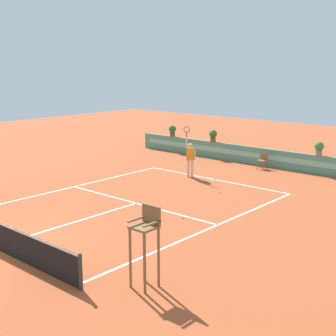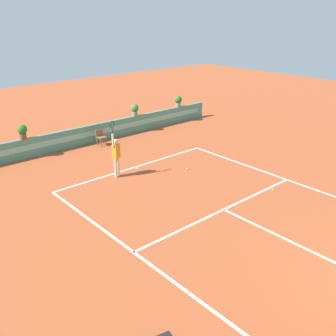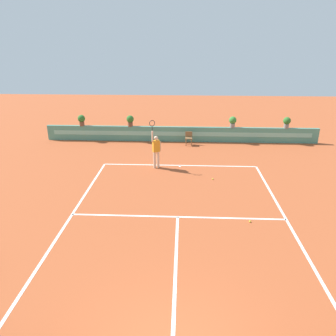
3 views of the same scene
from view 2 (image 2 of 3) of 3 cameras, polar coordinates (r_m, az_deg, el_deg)
The scene contains 10 objects.
ground_plane at distance 14.16m, azimuth 9.48°, elevation -6.68°, with size 60.00×60.00×0.00m, color #A84C28.
court_lines at distance 14.56m, azimuth 7.31°, elevation -5.67°, with size 8.32×11.94×0.01m.
back_wall_barrier at distance 21.48m, azimuth -12.16°, elevation 4.78°, with size 18.00×0.21×1.00m.
ball_kid_chair at distance 21.13m, azimuth -9.94°, elevation 4.59°, with size 0.44×0.44×0.85m.
tennis_player at distance 16.73m, azimuth -7.71°, elevation 2.03°, with size 0.57×0.36×2.58m.
tennis_ball_near_baseline at distance 16.20m, azimuth 15.27°, elevation -3.20°, with size 0.07×0.07×0.07m, color #CCE033.
tennis_ball_mid_court at distance 17.71m, azimuth 2.87°, elevation -0.15°, with size 0.07×0.07×0.07m, color #CCE033.
potted_plant_right at distance 22.98m, azimuth -4.98°, elevation 8.70°, with size 0.48×0.48×0.72m.
potted_plant_left at distance 19.92m, azimuth -20.80°, elevation 5.17°, with size 0.48×0.48×0.72m.
potted_plant_far_right at distance 25.13m, azimuth 1.51°, elevation 9.96°, with size 0.48×0.48×0.72m.
Camera 2 is at (-9.77, -1.68, 6.80)m, focal length 41.12 mm.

